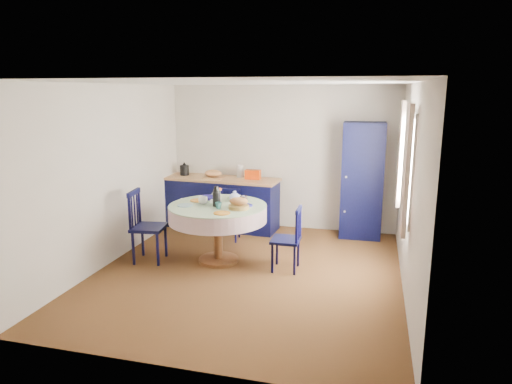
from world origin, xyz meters
The scene contains 17 objects.
floor centered at (0.00, 0.00, 0.00)m, with size 4.50×4.50×0.00m, color black.
ceiling centered at (0.00, 0.00, 2.50)m, with size 4.50×4.50×0.00m, color white.
wall_back centered at (0.00, 2.25, 1.25)m, with size 4.00×0.02×2.50m, color beige.
wall_left centered at (-2.00, 0.00, 1.25)m, with size 0.02×4.50×2.50m, color beige.
wall_right centered at (2.00, 0.00, 1.25)m, with size 0.02×4.50×2.50m, color beige.
window centered at (1.95, 0.30, 1.52)m, with size 0.10×1.74×1.45m.
kitchen_counter centered at (-1.00, 1.90, 0.47)m, with size 2.06×0.77×1.14m.
pantry_cabinet centered at (1.40, 2.00, 0.96)m, with size 0.68×0.50×1.91m.
dining_table centered at (-0.51, 0.30, 0.71)m, with size 1.38×1.38×1.12m.
chair_left centered at (-1.53, 0.08, 0.52)m, with size 0.50×0.52×1.03m.
chair_far centered at (-0.69, 1.31, 0.42)m, with size 0.39×0.38×0.83m.
chair_right centered at (0.51, 0.24, 0.45)m, with size 0.38×0.40×0.89m.
mug_a centered at (-0.74, 0.31, 0.89)m, with size 0.13×0.13×0.10m, color silver.
mug_b centered at (-0.44, 0.12, 0.88)m, with size 0.09×0.09×0.09m, color #357474.
mug_c centered at (-0.22, 0.56, 0.88)m, with size 0.12×0.12×0.09m, color black.
mug_d centered at (-0.66, 0.61, 0.88)m, with size 0.10×0.10×0.10m, color silver.
cobalt_bowl centered at (-0.76, 0.57, 0.86)m, with size 0.22×0.22×0.05m, color navy.
Camera 1 is at (1.55, -5.56, 2.40)m, focal length 32.00 mm.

